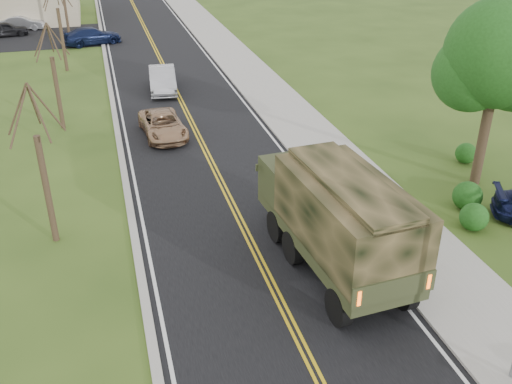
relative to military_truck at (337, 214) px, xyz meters
name	(u,v)px	position (x,y,z in m)	size (l,w,h in m)	color
road	(154,46)	(-2.31, 34.50, -2.17)	(8.00, 120.00, 0.01)	black
curb_right	(202,42)	(1.84, 34.50, -2.12)	(0.30, 120.00, 0.12)	#9E998E
sidewalk_right	(221,41)	(3.59, 34.50, -2.13)	(3.20, 120.00, 0.10)	#9E998E
curb_left	(104,49)	(-6.46, 34.50, -2.13)	(0.30, 120.00, 0.10)	#9E998E
leafy_tree	(498,62)	(8.69, 4.51, 3.32)	(4.83, 4.50, 8.10)	#38281C
bare_tree_a	(44,177)	(-9.32, 4.50, 0.45)	(1.93, 2.26, 6.08)	#38281C
bare_tree_b	(56,85)	(-9.32, 16.50, 0.30)	(1.83, 2.14, 5.73)	#38281C
bare_tree_c	(61,32)	(-9.32, 28.50, 0.60)	(2.04, 2.39, 6.42)	#38281C
bare_tree_d	(65,7)	(-9.32, 40.50, 0.37)	(1.88, 2.20, 5.91)	#38281C
military_truck	(337,214)	(0.00, 0.00, 0.00)	(3.24, 7.81, 3.80)	black
suv_champagne	(163,125)	(-4.09, 13.86, -1.55)	(2.07, 4.49, 1.25)	tan
sedan_silver	(162,80)	(-3.11, 21.71, -1.40)	(1.65, 4.72, 1.55)	#B8B9BE
lot_car_dark	(6,29)	(-14.80, 41.76, -1.53)	(1.53, 3.81, 1.30)	black
lot_car_silver	(23,23)	(-13.50, 44.50, -1.52)	(1.39, 3.98, 1.31)	#B9BABF
lot_car_navy	(92,36)	(-7.31, 36.50, -1.46)	(2.02, 4.97, 1.44)	#0F183A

